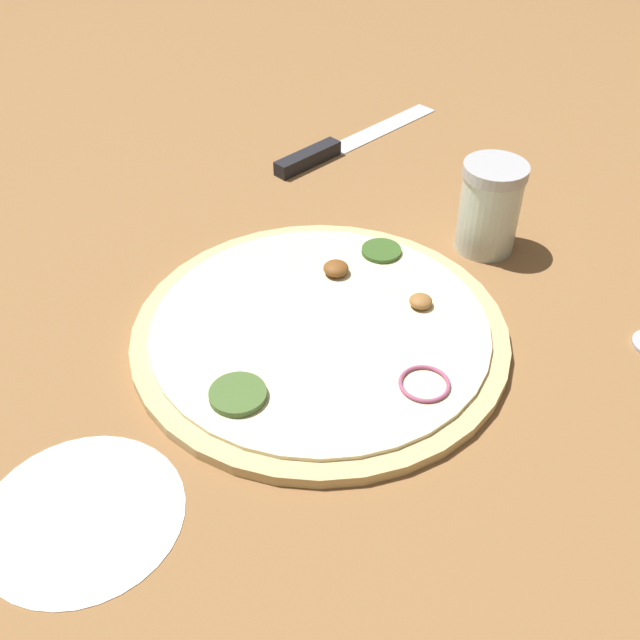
% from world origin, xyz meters
% --- Properties ---
extents(ground_plane, '(3.00, 3.00, 0.00)m').
position_xyz_m(ground_plane, '(0.00, 0.00, 0.00)').
color(ground_plane, olive).
extents(pizza, '(0.34, 0.34, 0.03)m').
position_xyz_m(pizza, '(0.00, -0.00, 0.01)').
color(pizza, '#D6B77A').
rests_on(pizza, ground_plane).
extents(knife, '(0.25, 0.18, 0.02)m').
position_xyz_m(knife, '(0.35, 0.06, 0.01)').
color(knife, silver).
rests_on(knife, ground_plane).
extents(spice_jar, '(0.07, 0.07, 0.10)m').
position_xyz_m(spice_jar, '(0.18, -0.14, 0.05)').
color(spice_jar, silver).
rests_on(spice_jar, ground_plane).
extents(flour_patch, '(0.15, 0.15, 0.00)m').
position_xyz_m(flour_patch, '(-0.22, 0.13, 0.00)').
color(flour_patch, white).
rests_on(flour_patch, ground_plane).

